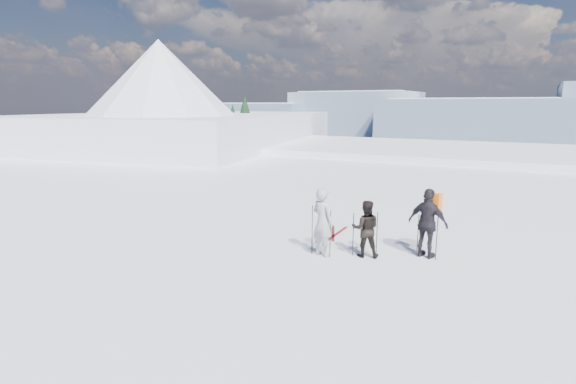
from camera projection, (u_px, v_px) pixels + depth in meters
name	position (u px, v px, depth m)	size (l,w,h in m)	color
lake_basin	(464.00, 232.00, 37.37)	(820.00, 820.00, 71.62)	white
far_mountain_range	(557.00, 117.00, 393.89)	(770.00, 110.00, 53.00)	slate
near_ridge	(202.00, 175.00, 48.26)	(31.37, 35.68, 25.62)	white
skier_grey	(323.00, 222.00, 12.02)	(0.68, 0.45, 1.87)	#9AA0A8
skier_dark	(366.00, 229.00, 11.96)	(0.75, 0.58, 1.54)	black
skier_pack	(428.00, 223.00, 11.85)	(1.10, 0.46, 1.87)	black
backpack	(435.00, 177.00, 11.80)	(0.40, 0.22, 0.56)	orange
ski_poles	(369.00, 235.00, 11.93)	(3.12, 1.14, 1.36)	black
skis_loose	(335.00, 233.00, 14.20)	(0.72, 1.70, 0.03)	black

